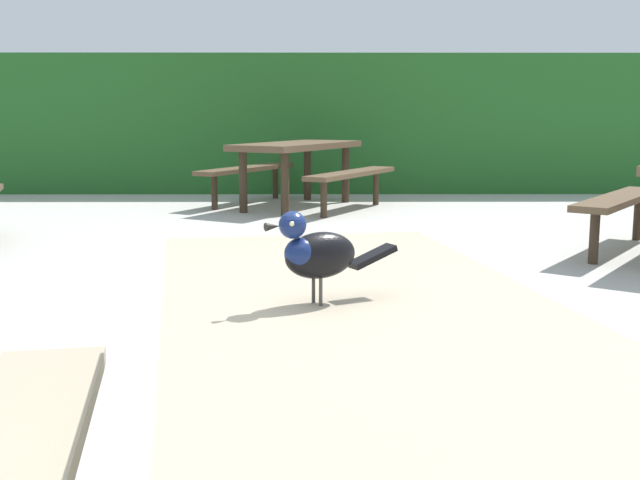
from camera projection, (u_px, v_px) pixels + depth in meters
hedge_wall at (304, 123)px, 10.93m from camera, size 28.00×1.49×1.84m
picnic_table_foreground at (367, 404)px, 1.49m from camera, size 1.96×1.98×0.74m
bird_grackle at (316, 252)px, 1.48m from camera, size 0.26×0.17×0.18m
picnic_table_mid_left at (297, 159)px, 8.89m from camera, size 2.30×2.31×0.74m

